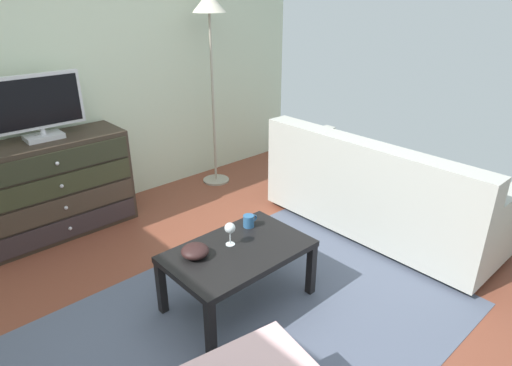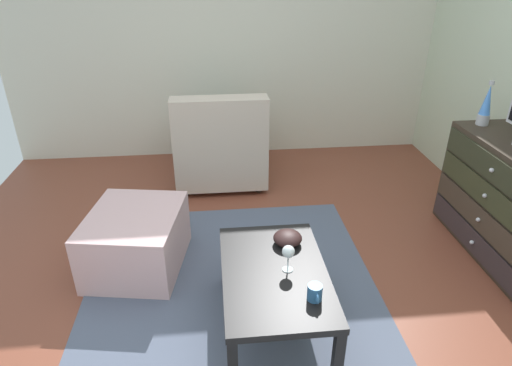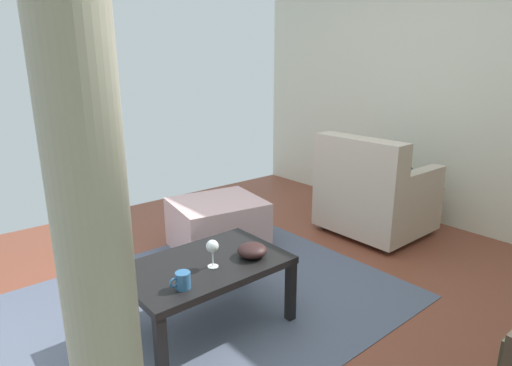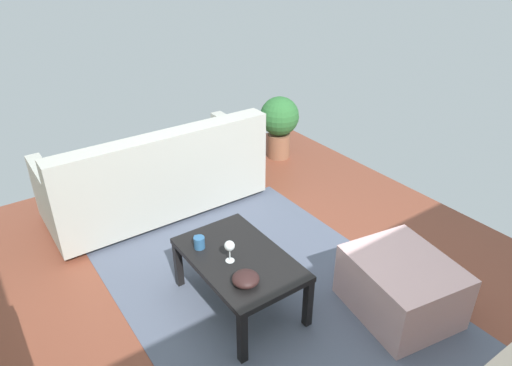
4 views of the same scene
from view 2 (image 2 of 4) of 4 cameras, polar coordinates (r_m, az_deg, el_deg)
ground_plane at (r=2.92m, az=1.01°, el=-14.89°), size 5.35×4.65×0.05m
wall_plain_left at (r=4.63m, az=-2.61°, el=19.74°), size 0.12×4.65×2.65m
area_rug at (r=2.74m, az=-2.83°, el=-17.51°), size 2.60×1.90×0.01m
lava_lamp at (r=3.67m, az=27.82°, el=8.92°), size 0.09×0.09×0.33m
coffee_table at (r=2.47m, az=2.42°, el=-12.32°), size 0.91×0.57×0.41m
wine_glass at (r=2.38m, az=4.24°, el=-9.02°), size 0.07×0.07×0.16m
mug at (r=2.25m, az=7.69°, el=-13.99°), size 0.11×0.08×0.08m
bowl_decorative at (r=2.62m, az=4.15°, el=-7.18°), size 0.17×0.17×0.08m
armchair at (r=4.13m, az=-4.69°, el=4.85°), size 0.80×0.83×0.90m
ottoman at (r=3.14m, az=-15.36°, el=-7.21°), size 0.79×0.71×0.41m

